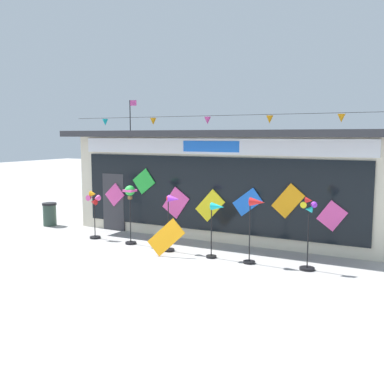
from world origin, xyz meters
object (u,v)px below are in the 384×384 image
(wind_spinner_center_right, at_px, (216,219))
(wind_spinner_far_right, at_px, (308,227))
(wind_spinner_far_left, at_px, (94,206))
(display_kite_on_ground, at_px, (166,237))
(wind_spinner_right, at_px, (255,217))
(kite_shop_building, at_px, (243,179))
(wind_spinner_center_left, at_px, (172,216))
(trash_bin, at_px, (50,214))
(wind_spinner_left, at_px, (130,200))

(wind_spinner_center_right, height_order, wind_spinner_far_right, wind_spinner_far_right)
(wind_spinner_far_left, height_order, display_kite_on_ground, wind_spinner_far_left)
(wind_spinner_far_right, bearing_deg, wind_spinner_far_left, 178.17)
(wind_spinner_center_right, height_order, wind_spinner_right, wind_spinner_right)
(wind_spinner_right, relative_size, wind_spinner_far_right, 0.95)
(kite_shop_building, relative_size, display_kite_on_ground, 11.04)
(wind_spinner_center_left, height_order, trash_bin, wind_spinner_center_left)
(wind_spinner_center_left, height_order, wind_spinner_far_right, wind_spinner_far_right)
(kite_shop_building, xyz_separation_m, wind_spinner_far_right, (3.42, -4.31, -0.66))
(kite_shop_building, relative_size, wind_spinner_far_left, 6.99)
(wind_spinner_far_right, height_order, trash_bin, wind_spinner_far_right)
(wind_spinner_center_right, xyz_separation_m, wind_spinner_right, (1.12, -0.02, 0.16))
(wind_spinner_far_left, bearing_deg, wind_spinner_center_right, -3.93)
(wind_spinner_left, relative_size, wind_spinner_center_left, 1.11)
(display_kite_on_ground, bearing_deg, wind_spinner_right, 9.73)
(wind_spinner_center_left, xyz_separation_m, wind_spinner_center_right, (1.42, -0.07, 0.04))
(wind_spinner_far_left, bearing_deg, wind_spinner_left, -1.87)
(wind_spinner_right, xyz_separation_m, wind_spinner_far_right, (1.35, 0.10, -0.15))
(wind_spinner_far_left, xyz_separation_m, wind_spinner_left, (1.47, -0.05, 0.32))
(wind_spinner_center_right, distance_m, wind_spinner_far_right, 2.47)
(trash_bin, bearing_deg, wind_spinner_far_right, -6.32)
(wind_spinner_center_right, xyz_separation_m, wind_spinner_far_right, (2.47, 0.09, 0.01))
(wind_spinner_center_right, bearing_deg, wind_spinner_far_right, 1.98)
(wind_spinner_center_right, bearing_deg, kite_shop_building, 102.22)
(wind_spinner_left, bearing_deg, trash_bin, 168.09)
(wind_spinner_far_left, xyz_separation_m, wind_spinner_right, (5.60, -0.33, 0.19))
(wind_spinner_right, height_order, trash_bin, wind_spinner_right)
(wind_spinner_far_left, height_order, wind_spinner_center_right, wind_spinner_far_left)
(wind_spinner_far_right, bearing_deg, wind_spinner_right, -175.55)
(trash_bin, bearing_deg, wind_spinner_left, -11.91)
(kite_shop_building, height_order, trash_bin, kite_shop_building)
(wind_spinner_center_right, relative_size, wind_spinner_far_right, 0.84)
(wind_spinner_center_left, bearing_deg, wind_spinner_center_right, -2.90)
(kite_shop_building, xyz_separation_m, wind_spinner_center_right, (0.95, -4.39, -0.67))
(wind_spinner_center_left, xyz_separation_m, trash_bin, (-5.90, 1.10, -0.62))
(wind_spinner_right, distance_m, wind_spinner_far_right, 1.36)
(wind_spinner_far_left, distance_m, wind_spinner_left, 1.51)
(wind_spinner_far_right, bearing_deg, wind_spinner_center_left, -179.80)
(wind_spinner_center_left, height_order, wind_spinner_right, wind_spinner_right)
(wind_spinner_right, distance_m, trash_bin, 8.56)
(kite_shop_building, relative_size, wind_spinner_center_left, 6.65)
(wind_spinner_far_left, xyz_separation_m, display_kite_on_ground, (3.18, -0.74, -0.53))
(wind_spinner_left, bearing_deg, display_kite_on_ground, -22.22)
(wind_spinner_left, relative_size, trash_bin, 2.13)
(wind_spinner_center_left, xyz_separation_m, wind_spinner_right, (2.54, -0.09, 0.20))
(wind_spinner_left, bearing_deg, wind_spinner_right, -3.87)
(wind_spinner_far_left, height_order, wind_spinner_center_left, wind_spinner_center_left)
(wind_spinner_right, bearing_deg, wind_spinner_center_left, 177.94)
(wind_spinner_center_right, bearing_deg, display_kite_on_ground, -161.58)
(wind_spinner_far_right, relative_size, display_kite_on_ground, 1.86)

